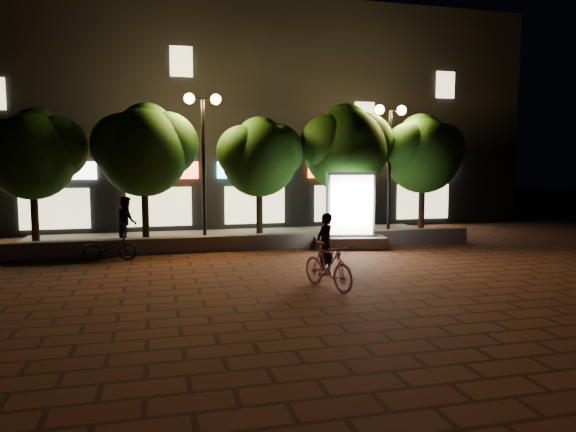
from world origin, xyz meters
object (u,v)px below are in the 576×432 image
object	(u,v)px
pedestrian	(126,221)
tree_left	(145,147)
tree_far_left	(34,151)
scooter_parked	(110,247)
tree_mid	(260,154)
street_lamp_right	(390,136)
street_lamp_left	(203,130)
tree_far_right	(423,151)
rider	(325,244)
ad_kiosk	(350,217)
tree_right	(347,145)
scooter_pink	(328,266)

from	to	relation	value
pedestrian	tree_left	bearing A→B (deg)	-85.04
tree_far_left	scooter_parked	size ratio (longest dim) A/B	3.01
tree_mid	street_lamp_right	world-z (taller)	street_lamp_right
street_lamp_left	street_lamp_right	bearing A→B (deg)	0.00
tree_far_right	rider	world-z (taller)	tree_far_right
tree_far_right	street_lamp_right	bearing A→B (deg)	-170.39
ad_kiosk	pedestrian	xyz separation A→B (m)	(-7.40, 1.70, -0.11)
tree_far_left	tree_mid	xyz separation A→B (m)	(7.50, -0.00, -0.08)
pedestrian	tree_far_right	bearing A→B (deg)	-104.94
tree_right	rider	size ratio (longest dim) A/B	3.13
street_lamp_right	scooter_pink	xyz separation A→B (m)	(-4.83, -7.08, -3.36)
tree_left	tree_mid	bearing A→B (deg)	-0.00
tree_mid	rider	world-z (taller)	tree_mid
tree_far_right	street_lamp_left	distance (m)	8.58
tree_far_right	street_lamp_right	size ratio (longest dim) A/B	0.96
tree_mid	scooter_pink	distance (m)	7.81
tree_left	street_lamp_left	bearing A→B (deg)	-7.70
tree_far_right	street_lamp_right	xyz separation A→B (m)	(-1.55, -0.26, 0.53)
tree_left	tree_far_right	world-z (taller)	tree_left
rider	tree_far_right	bearing A→B (deg)	-173.06
tree_far_left	ad_kiosk	world-z (taller)	tree_far_left
tree_far_left	tree_left	xyz separation A→B (m)	(3.50, 0.00, 0.15)
tree_left	scooter_parked	bearing A→B (deg)	-113.00
tree_left	pedestrian	bearing A→B (deg)	-158.74
tree_right	scooter_pink	xyz separation A→B (m)	(-3.19, -7.34, -3.03)
street_lamp_left	rider	size ratio (longest dim) A/B	3.20
scooter_pink	pedestrian	bearing A→B (deg)	105.53
tree_left	tree_mid	world-z (taller)	tree_left
street_lamp_right	ad_kiosk	size ratio (longest dim) A/B	1.92
scooter_parked	ad_kiosk	bearing A→B (deg)	-84.11
tree_right	scooter_parked	xyz separation A→B (m)	(-8.35, -2.46, -3.16)
tree_far_right	scooter_pink	world-z (taller)	tree_far_right
tree_mid	street_lamp_left	world-z (taller)	street_lamp_left
tree_left	rider	bearing A→B (deg)	-52.55
tree_left	rider	xyz separation A→B (m)	(4.52, -5.90, -2.64)
tree_far_left	street_lamp_left	xyz separation A→B (m)	(5.45, -0.26, 0.74)
tree_right	ad_kiosk	world-z (taller)	tree_right
tree_far_left	tree_far_right	size ratio (longest dim) A/B	0.97
tree_left	tree_far_right	size ratio (longest dim) A/B	1.03
tree_right	rider	bearing A→B (deg)	-115.27
tree_right	street_lamp_right	xyz separation A→B (m)	(1.64, -0.26, 0.33)
street_lamp_left	scooter_pink	bearing A→B (deg)	-72.97
tree_far_left	street_lamp_right	size ratio (longest dim) A/B	0.93
street_lamp_left	scooter_parked	size ratio (longest dim) A/B	3.37
ad_kiosk	scooter_pink	bearing A→B (deg)	-115.84
tree_far_right	scooter_pink	size ratio (longest dim) A/B	2.67
tree_far_left	street_lamp_right	bearing A→B (deg)	-1.21
scooter_pink	rider	size ratio (longest dim) A/B	1.10
tree_far_left	tree_right	world-z (taller)	tree_right
tree_mid	tree_far_right	world-z (taller)	tree_far_right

